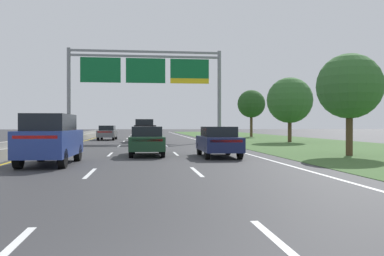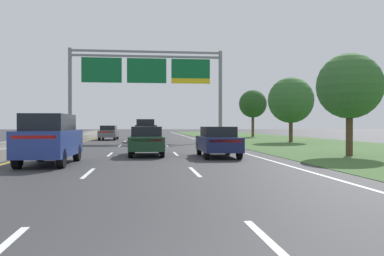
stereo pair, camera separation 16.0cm
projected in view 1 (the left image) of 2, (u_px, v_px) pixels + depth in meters
ground_plane at (143, 142)px, 38.66m from camera, size 220.00×220.00×0.00m
lane_striping at (143, 143)px, 38.20m from camera, size 11.96×106.00×0.01m
grass_verge_right at (285, 141)px, 40.35m from camera, size 14.00×110.00×0.02m
median_barrier_concrete at (71, 139)px, 37.85m from camera, size 0.60×110.00×0.85m
overhead_sign_gantry at (146, 76)px, 40.20m from camera, size 15.06×0.42×9.06m
pickup_truck_black at (144, 131)px, 39.79m from camera, size 2.09×5.43×2.20m
car_blue_left_lane_suv at (51, 138)px, 17.13m from camera, size 2.01×4.74×2.11m
car_grey_left_lane_sedan at (107, 132)px, 44.72m from camera, size 1.95×4.45×1.57m
car_darkgreen_centre_lane_sedan at (147, 140)px, 22.23m from camera, size 1.86×4.42×1.57m
car_navy_right_lane_sedan at (218, 141)px, 21.24m from camera, size 1.88×4.42×1.57m
car_gold_centre_lane_sedan at (142, 131)px, 53.30m from camera, size 1.93×4.45×1.57m
roadside_tree_near at (349, 86)px, 21.90m from camera, size 3.48×3.48×5.47m
roadside_tree_mid at (290, 100)px, 38.88m from camera, size 4.33×4.33×6.15m
roadside_tree_far at (251, 104)px, 55.41m from camera, size 3.74×3.74×6.35m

